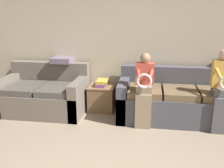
{
  "coord_description": "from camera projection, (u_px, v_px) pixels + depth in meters",
  "views": [
    {
      "loc": [
        0.34,
        -1.88,
        1.81
      ],
      "look_at": [
        -0.2,
        1.69,
        0.76
      ],
      "focal_mm": 40.0,
      "sensor_mm": 36.0,
      "label": 1
    }
  ],
  "objects": [
    {
      "name": "child_left_seated",
      "position": [
        144.0,
        87.0,
        3.97
      ],
      "size": [
        0.3,
        0.37,
        1.19
      ],
      "color": "gray",
      "rests_on": "ground_plane"
    },
    {
      "name": "side_shelf",
      "position": [
        102.0,
        97.0,
        4.76
      ],
      "size": [
        0.49,
        0.51,
        0.47
      ],
      "color": "brown",
      "rests_on": "ground_plane"
    },
    {
      "name": "couch_main",
      "position": [
        178.0,
        101.0,
        4.33
      ],
      "size": [
        2.07,
        0.9,
        0.86
      ],
      "color": "#4C4C56",
      "rests_on": "ground_plane"
    },
    {
      "name": "wall_back",
      "position": [
        132.0,
        41.0,
        4.68
      ],
      "size": [
        7.34,
        0.06,
        2.55
      ],
      "color": "beige",
      "rests_on": "ground_plane"
    },
    {
      "name": "throw_pillow",
      "position": [
        63.0,
        60.0,
        4.79
      ],
      "size": [
        0.39,
        0.39,
        0.1
      ],
      "color": "slate",
      "rests_on": "couch_side"
    },
    {
      "name": "child_right_seated",
      "position": [
        223.0,
        88.0,
        3.79
      ],
      "size": [
        0.32,
        0.38,
        1.27
      ],
      "color": "#56565B",
      "rests_on": "ground_plane"
    },
    {
      "name": "couch_side",
      "position": [
        45.0,
        95.0,
        4.68
      ],
      "size": [
        1.53,
        0.96,
        0.88
      ],
      "color": "#70665B",
      "rests_on": "ground_plane"
    },
    {
      "name": "book_stack",
      "position": [
        102.0,
        83.0,
        4.68
      ],
      "size": [
        0.2,
        0.33,
        0.11
      ],
      "color": "#7A4284",
      "rests_on": "side_shelf"
    }
  ]
}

